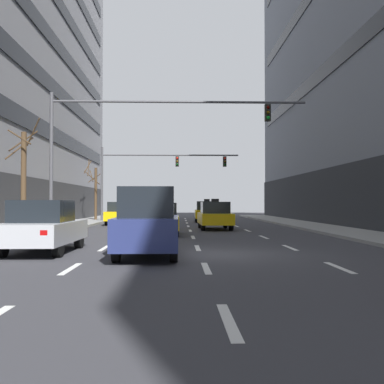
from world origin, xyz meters
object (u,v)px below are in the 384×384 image
(street_tree_2, at_px, (24,179))
(car_driving_0, at_px, (44,227))
(taxi_driving_2, at_px, (120,213))
(street_tree_1, at_px, (95,191))
(taxi_driving_4, at_px, (161,219))
(car_driving_1, at_px, (148,222))
(taxi_driving_3, at_px, (215,216))
(traffic_signal_0, at_px, (133,132))
(taxi_driving_5, at_px, (207,212))
(traffic_signal_1, at_px, (152,168))

(street_tree_2, bearing_deg, car_driving_0, -66.66)
(taxi_driving_2, bearing_deg, street_tree_1, 115.40)
(taxi_driving_4, bearing_deg, car_driving_1, -90.21)
(taxi_driving_3, bearing_deg, traffic_signal_0, -133.70)
(car_driving_0, relative_size, taxi_driving_5, 0.98)
(taxi_driving_4, relative_size, taxi_driving_5, 0.93)
(car_driving_0, bearing_deg, street_tree_1, 96.53)
(street_tree_1, bearing_deg, car_driving_0, -83.47)
(car_driving_1, bearing_deg, traffic_signal_0, 98.32)
(car_driving_1, xyz_separation_m, taxi_driving_2, (-3.31, 19.91, -0.20))
(car_driving_0, bearing_deg, taxi_driving_4, 66.55)
(car_driving_0, xyz_separation_m, street_tree_2, (-2.79, 6.46, 1.85))
(taxi_driving_4, bearing_deg, street_tree_1, 110.28)
(car_driving_0, relative_size, traffic_signal_0, 0.35)
(taxi_driving_4, height_order, street_tree_2, street_tree_2)
(taxi_driving_2, distance_m, traffic_signal_0, 11.69)
(street_tree_1, bearing_deg, street_tree_2, -89.82)
(street_tree_1, xyz_separation_m, street_tree_2, (0.06, -18.41, 0.04))
(taxi_driving_3, bearing_deg, traffic_signal_1, 112.33)
(traffic_signal_0, distance_m, street_tree_1, 17.74)
(taxi_driving_5, distance_m, street_tree_2, 19.10)
(taxi_driving_3, height_order, street_tree_2, street_tree_2)
(car_driving_0, height_order, taxi_driving_3, taxi_driving_3)
(taxi_driving_5, relative_size, street_tree_2, 0.85)
(car_driving_0, bearing_deg, traffic_signal_1, 84.64)
(car_driving_0, xyz_separation_m, taxi_driving_3, (6.46, 12.62, -0.01))
(car_driving_0, height_order, traffic_signal_1, traffic_signal_1)
(car_driving_0, bearing_deg, taxi_driving_3, 62.89)
(car_driving_1, height_order, taxi_driving_5, car_driving_1)
(car_driving_1, distance_m, taxi_driving_5, 24.41)
(taxi_driving_2, xyz_separation_m, taxi_driving_5, (6.53, 4.29, 0.03))
(taxi_driving_3, relative_size, traffic_signal_0, 0.35)
(traffic_signal_0, height_order, traffic_signal_1, traffic_signal_0)
(taxi_driving_2, height_order, taxi_driving_5, taxi_driving_5)
(car_driving_0, bearing_deg, traffic_signal_0, 75.65)
(traffic_signal_0, xyz_separation_m, street_tree_2, (-4.83, -1.54, -2.43))
(taxi_driving_4, relative_size, street_tree_1, 0.81)
(car_driving_1, bearing_deg, taxi_driving_3, 77.50)
(taxi_driving_3, height_order, traffic_signal_0, traffic_signal_0)
(car_driving_1, distance_m, taxi_driving_4, 9.12)
(traffic_signal_0, bearing_deg, taxi_driving_2, 100.37)
(traffic_signal_1, distance_m, street_tree_2, 17.43)
(taxi_driving_3, height_order, street_tree_1, street_tree_1)
(street_tree_2, bearing_deg, taxi_driving_3, 33.67)
(taxi_driving_3, distance_m, taxi_driving_4, 5.61)
(taxi_driving_2, bearing_deg, traffic_signal_0, -79.63)
(taxi_driving_2, bearing_deg, car_driving_0, -90.27)
(taxi_driving_4, bearing_deg, taxi_driving_2, 107.19)
(car_driving_1, xyz_separation_m, traffic_signal_0, (-1.35, 9.22, 4.09))
(taxi_driving_5, xyz_separation_m, street_tree_1, (-9.46, 1.89, 1.79))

